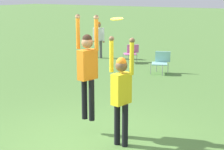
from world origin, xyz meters
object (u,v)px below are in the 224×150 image
person_defending (121,89)px  person_spectator_near (99,36)px  frisbee (117,19)px  camping_chair_1 (161,61)px  person_jumping (88,65)px  camping_chair_0 (131,52)px

person_defending → person_spectator_near: 9.94m
frisbee → camping_chair_1: size_ratio=0.31×
person_defending → camping_chair_1: person_defending is taller
camping_chair_1 → person_spectator_near: bearing=-46.4°
person_jumping → camping_chair_0: bearing=33.4°
person_defending → frisbee: size_ratio=8.60×
person_defending → person_spectator_near: person_defending is taller
camping_chair_0 → frisbee: bearing=79.9°
person_defending → camping_chair_0: size_ratio=2.76×
person_defending → person_spectator_near: (-6.05, 7.88, -0.16)m
frisbee → camping_chair_1: (-2.01, 6.22, -2.00)m
frisbee → person_spectator_near: frisbee is taller
person_defending → person_spectator_near: size_ratio=1.31×
frisbee → camping_chair_0: frisbee is taller
person_defending → camping_chair_1: size_ratio=2.67×
person_jumping → person_spectator_near: 9.29m
camping_chair_1 → person_spectator_near: size_ratio=0.49×
person_jumping → camping_chair_1: bearing=21.6°
camping_chair_0 → person_spectator_near: 1.87m
person_defending → frisbee: bearing=-123.4°
person_jumping → camping_chair_0: 8.35m
camping_chair_1 → person_spectator_near: 4.09m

